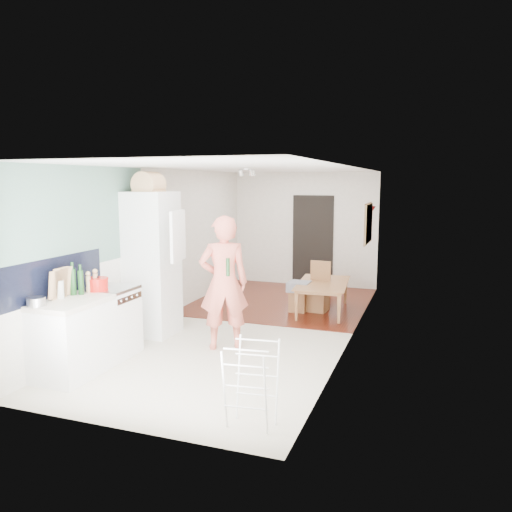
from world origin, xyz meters
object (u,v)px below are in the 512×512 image
Objects in this scene: dining_chair at (317,287)px; stool at (298,301)px; dining_table at (324,300)px; person at (224,271)px; drying_rack at (251,385)px.

dining_chair is 0.42m from stool.
stool is (-0.30, -0.15, -0.25)m from dining_chair.
person is at bearing 153.59° from dining_table.
person is 2.46m from stool.
drying_rack is (0.35, -4.36, -0.03)m from dining_chair.
dining_chair reaches higher than dining_table.
person is at bearing 112.65° from drying_rack.
dining_chair is 1.08× the size of drying_rack.
person is 2.38m from drying_rack.
dining_chair is at bearing 25.95° from stool.
dining_table is 3.39× the size of stool.
person is at bearing -102.02° from stool.
person is at bearing -101.62° from dining_chair.
person is 1.68× the size of dining_table.
drying_rack is (0.65, -4.22, 0.22)m from stool.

